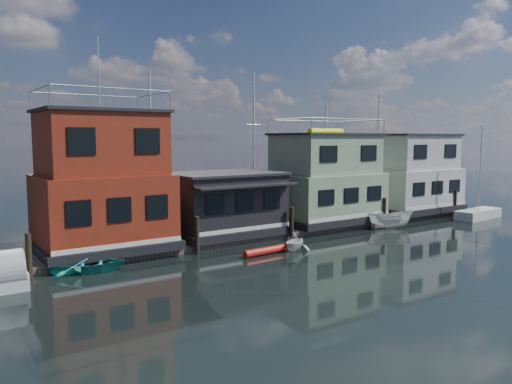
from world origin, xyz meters
TOP-DOWN VIEW (x-y plane):
  - ground at (0.00, 0.00)m, footprint 160.00×160.00m
  - dock at (0.00, 12.00)m, footprint 48.00×5.00m
  - houseboat_red at (-8.50, 12.00)m, footprint 7.40×5.90m
  - houseboat_dark at (-0.50, 11.98)m, footprint 7.40×6.10m
  - houseboat_green at (8.50, 12.00)m, footprint 8.40×5.90m
  - houseboat_white at (18.50, 12.00)m, footprint 8.40×5.90m
  - pilings at (-0.33, 9.20)m, footprint 42.28×0.28m
  - background_masts at (4.76, 18.00)m, footprint 36.40×0.16m
  - day_sailer at (21.40, 7.27)m, footprint 5.04×2.04m
  - motorboat at (11.82, 8.41)m, footprint 3.75×2.59m
  - red_kayak at (-0.80, 6.83)m, footprint 3.03×0.65m
  - dinghy_white at (1.32, 6.77)m, footprint 2.61×2.46m
  - dinghy_teal at (-10.35, 8.93)m, footprint 4.53×3.93m

SIDE VIEW (x-z plane):
  - ground at x=0.00m, z-range 0.00..0.00m
  - dock at x=0.00m, z-range 0.00..0.40m
  - red_kayak at x=-0.80m, z-range 0.00..0.44m
  - dinghy_teal at x=-10.35m, z-range 0.00..0.78m
  - day_sailer at x=21.40m, z-range -3.44..4.33m
  - dinghy_white at x=1.32m, z-range 0.00..1.09m
  - motorboat at x=11.82m, z-range 0.00..1.36m
  - pilings at x=-0.33m, z-range 0.00..2.20m
  - houseboat_dark at x=-0.50m, z-range 0.39..4.45m
  - houseboat_white at x=18.50m, z-range 0.21..6.87m
  - houseboat_green at x=8.50m, z-range 0.03..7.06m
  - houseboat_red at x=-8.50m, z-range -1.83..10.03m
  - background_masts at x=4.76m, z-range -0.45..11.55m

